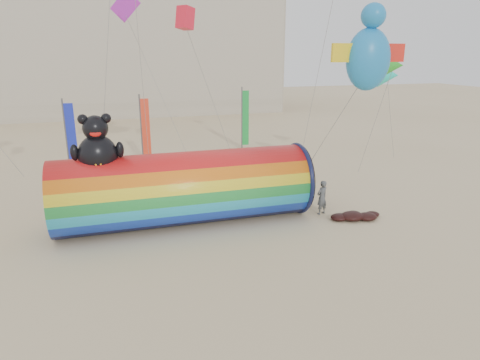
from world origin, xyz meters
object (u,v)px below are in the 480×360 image
object	(u,v)px
hotel_building	(43,32)
fabric_bundle	(355,216)
kite_handler	(322,197)
windsock_assembly	(184,186)

from	to	relation	value
hotel_building	fabric_bundle	distance (m)	49.52
kite_handler	fabric_bundle	distance (m)	1.85
fabric_bundle	windsock_assembly	bearing A→B (deg)	165.56
kite_handler	windsock_assembly	bearing A→B (deg)	-27.61
hotel_building	fabric_bundle	xyz separation A→B (m)	(18.30, -44.89, -10.14)
windsock_assembly	hotel_building	bearing A→B (deg)	103.47
windsock_assembly	kite_handler	bearing A→B (deg)	-7.68
kite_handler	fabric_bundle	xyz separation A→B (m)	(1.26, -1.16, -0.71)
hotel_building	kite_handler	distance (m)	47.87
hotel_building	windsock_assembly	size ratio (longest dim) A/B	5.09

